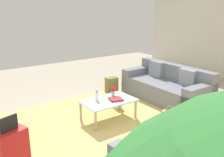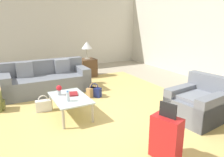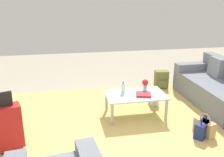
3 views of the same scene
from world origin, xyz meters
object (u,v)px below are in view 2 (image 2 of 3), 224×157
Objects in this scene: armchair at (199,105)px; side_table at (87,68)px; couch at (46,81)px; flower_vase at (59,89)px; coffee_table at (70,99)px; handbag_tan at (93,92)px; handbag_navy at (95,92)px; handbag_white at (43,105)px; water_bottle at (68,96)px; suitcase_red at (166,137)px; coffee_table_book at (72,94)px; table_lamp at (87,46)px.

armchair reaches higher than side_table.
couch is 10.62× the size of flower_vase.
couch is at bearing -176.80° from coffee_table.
couch is 2.10× the size of coffee_table.
handbag_tan is at bearing -18.51° from side_table.
handbag_white is at bearing -77.25° from handbag_navy.
armchair reaches higher than handbag_tan.
armchair is 3.17m from handbag_white.
coffee_table is (1.79, 0.10, 0.06)m from couch.
side_table is at bearing 122.26° from couch.
handbag_navy is at bearing 39.63° from handbag_tan.
handbag_navy is at bearing 44.96° from couch.
coffee_table is 0.27m from water_bottle.
suitcase_red is at bearing 19.29° from coffee_table.
coffee_table_book is 0.42× the size of table_lamp.
handbag_navy is at bearing -17.10° from table_lamp.
suitcase_red is 2.86m from handbag_tan.
coffee_table is 1.22× the size of suitcase_red.
couch is at bearing 178.18° from flower_vase.
coffee_table is 2.12m from suitcase_red.
coffee_table is 3.18m from side_table.
armchair is 2.53m from water_bottle.
handbag_tan is (-0.63, 1.00, -0.40)m from flower_vase.
handbag_white is at bearing -139.30° from coffee_table.
couch is at bearing -143.64° from armchair.
handbag_white is at bearing -124.61° from armchair.
couch is at bearing 165.44° from handbag_white.
coffee_table_book is at bearing -163.70° from suitcase_red.
side_table reaches higher than handbag_navy.
coffee_table is at bearing 34.29° from flower_vase.
table_lamp is 1.63× the size of handbag_navy.
couch reaches higher than coffee_table_book.
handbag_white is at bearing -154.64° from water_bottle.
armchair is 2.52m from coffee_table.
armchair is at bearing 56.90° from flower_vase.
water_bottle is at bearing 25.36° from handbag_white.
table_lamp reaches higher than armchair.
flower_vase is 0.57× the size of handbag_navy.
armchair is (3.08, 2.27, -0.00)m from couch.
handbag_white is (1.29, -0.33, -0.17)m from couch.
handbag_white is 1.33m from handbag_tan.
handbag_navy and handbag_white have the same top height.
couch reaches higher than handbag_tan.
coffee_table_book is 0.27m from flower_vase.
armchair is at bearing 31.49° from handbag_navy.
couch is 1.79m from coffee_table.
handbag_tan is (0.94, 0.95, -0.17)m from couch.
flower_vase is 2.38m from suitcase_red.
coffee_table_book is 2.21m from suitcase_red.
table_lamp reaches higher than handbag_navy.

